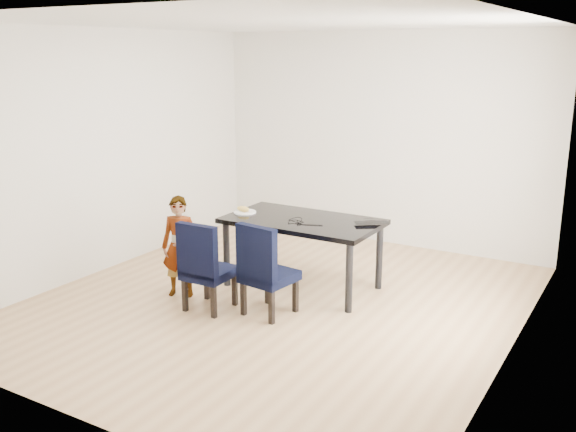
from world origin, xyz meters
The scene contains 14 objects.
floor centered at (0.00, 0.00, -0.01)m, with size 4.50×5.00×0.01m, color tan.
ceiling centered at (0.00, 0.00, 2.71)m, with size 4.50×5.00×0.01m, color white.
wall_back centered at (0.00, 2.50, 1.35)m, with size 4.50×0.01×2.70m, color white.
wall_front centered at (0.00, -2.50, 1.35)m, with size 4.50×0.01×2.70m, color silver.
wall_left centered at (-2.25, 0.00, 1.35)m, with size 0.01×5.00×2.70m, color white.
wall_right centered at (2.25, 0.00, 1.35)m, with size 0.01×5.00×2.70m, color white.
dining_table centered at (0.00, 0.50, 0.38)m, with size 1.60×0.90×0.75m, color black.
chair_left centered at (-0.49, -0.47, 0.45)m, with size 0.43×0.45×0.89m, color black.
chair_right centered at (0.08, -0.28, 0.46)m, with size 0.44×0.46×0.91m, color black.
child centered at (-0.96, -0.34, 0.52)m, with size 0.38×0.25×1.04m, color #FF3415.
plate centered at (-0.67, 0.42, 0.76)m, with size 0.24×0.24×0.01m, color white.
sandwich centered at (-0.68, 0.40, 0.79)m, with size 0.15×0.07×0.06m, color gold.
laptop centered at (0.68, 0.70, 0.76)m, with size 0.34×0.22×0.03m, color black.
cable_tangle centered at (0.02, 0.31, 0.75)m, with size 0.14×0.14×0.01m, color black.
Camera 1 is at (3.16, -5.14, 2.46)m, focal length 40.00 mm.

